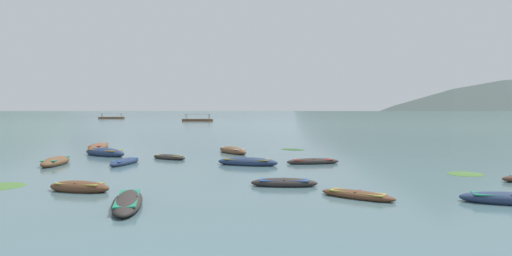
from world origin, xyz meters
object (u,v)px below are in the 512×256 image
(rowboat_1, at_px, (232,151))
(rowboat_2, at_px, (247,162))
(rowboat_6, at_px, (357,195))
(rowboat_7, at_px, (127,202))
(rowboat_3, at_px, (104,153))
(rowboat_4, at_px, (78,187))
(rowboat_5, at_px, (55,162))
(rowboat_8, at_px, (508,199))
(rowboat_13, at_px, (124,162))
(rowboat_10, at_px, (312,161))
(ferry_1, at_px, (111,118))
(rowboat_12, at_px, (283,183))
(ferry_0, at_px, (197,120))
(rowboat_11, at_px, (97,147))
(rowboat_9, at_px, (168,157))

(rowboat_1, relative_size, rowboat_2, 0.98)
(rowboat_6, bearing_deg, rowboat_7, -170.99)
(rowboat_3, relative_size, rowboat_4, 1.42)
(rowboat_4, relative_size, rowboat_5, 0.78)
(rowboat_2, relative_size, rowboat_8, 1.14)
(rowboat_8, bearing_deg, rowboat_13, 147.82)
(rowboat_4, relative_size, rowboat_10, 0.83)
(rowboat_1, relative_size, ferry_1, 0.40)
(rowboat_6, bearing_deg, ferry_1, 112.29)
(rowboat_4, distance_m, rowboat_10, 15.67)
(rowboat_8, bearing_deg, ferry_1, 113.97)
(rowboat_12, xyz_separation_m, ferry_0, (-20.14, 114.98, 0.29))
(rowboat_2, relative_size, rowboat_11, 0.95)
(rowboat_6, relative_size, rowboat_7, 0.68)
(rowboat_11, distance_m, rowboat_12, 24.66)
(rowboat_9, bearing_deg, rowboat_3, 157.53)
(rowboat_10, bearing_deg, ferry_0, 102.05)
(rowboat_1, height_order, rowboat_4, rowboat_1)
(rowboat_5, xyz_separation_m, ferry_1, (-45.34, 143.80, 0.24))
(rowboat_2, distance_m, rowboat_6, 11.74)
(rowboat_10, bearing_deg, rowboat_5, -178.40)
(rowboat_10, relative_size, rowboat_13, 1.06)
(rowboat_12, height_order, rowboat_13, rowboat_13)
(rowboat_4, bearing_deg, rowboat_5, 120.61)
(rowboat_12, bearing_deg, rowboat_3, 135.20)
(rowboat_4, bearing_deg, rowboat_9, 83.04)
(rowboat_13, bearing_deg, rowboat_11, 118.66)
(rowboat_6, height_order, rowboat_13, rowboat_13)
(rowboat_11, bearing_deg, rowboat_8, -42.12)
(rowboat_4, bearing_deg, rowboat_1, 70.24)
(rowboat_10, bearing_deg, rowboat_11, 151.70)
(rowboat_9, distance_m, rowboat_11, 10.97)
(rowboat_12, bearing_deg, rowboat_8, -23.92)
(rowboat_12, xyz_separation_m, ferry_1, (-60.47, 151.87, 0.29))
(rowboat_1, xyz_separation_m, rowboat_4, (-6.14, -17.09, -0.03))
(rowboat_1, distance_m, ferry_0, 100.65)
(rowboat_12, bearing_deg, ferry_0, 99.93)
(rowboat_8, relative_size, rowboat_12, 1.15)
(rowboat_3, xyz_separation_m, rowboat_9, (5.76, -2.38, -0.10))
(rowboat_11, bearing_deg, rowboat_13, -61.34)
(rowboat_3, height_order, ferry_0, ferry_0)
(rowboat_6, height_order, ferry_1, ferry_1)
(rowboat_4, relative_size, ferry_0, 0.33)
(rowboat_5, distance_m, rowboat_11, 10.62)
(rowboat_9, bearing_deg, rowboat_11, 137.90)
(rowboat_9, height_order, rowboat_13, rowboat_13)
(rowboat_1, bearing_deg, rowboat_12, -77.76)
(rowboat_12, relative_size, rowboat_13, 0.92)
(rowboat_3, relative_size, rowboat_10, 1.18)
(rowboat_13, bearing_deg, rowboat_12, -38.15)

